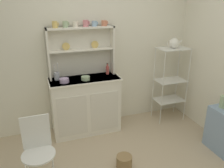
% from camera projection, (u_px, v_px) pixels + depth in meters
% --- Properties ---
extents(wall_back, '(3.84, 0.05, 2.50)m').
position_uv_depth(wall_back, '(95.00, 50.00, 3.61)').
color(wall_back, silver).
rests_on(wall_back, ground).
extents(hutch_cabinet, '(1.06, 0.45, 0.89)m').
position_uv_depth(hutch_cabinet, '(86.00, 105.00, 3.59)').
color(hutch_cabinet, white).
rests_on(hutch_cabinet, ground).
extents(hutch_shelf_unit, '(0.99, 0.18, 0.74)m').
position_uv_depth(hutch_shelf_unit, '(81.00, 48.00, 3.43)').
color(hutch_shelf_unit, silver).
rests_on(hutch_shelf_unit, hutch_cabinet).
extents(bakers_rack, '(0.49, 0.32, 1.27)m').
position_uv_depth(bakers_rack, '(171.00, 76.00, 3.86)').
color(bakers_rack, silver).
rests_on(bakers_rack, ground).
extents(wire_chair, '(0.36, 0.36, 0.85)m').
position_uv_depth(wire_chair, '(38.00, 146.00, 2.49)').
color(wire_chair, white).
rests_on(wire_chair, ground).
extents(floor_basket, '(0.20, 0.20, 0.15)m').
position_uv_depth(floor_basket, '(124.00, 161.00, 2.92)').
color(floor_basket, '#93754C').
rests_on(floor_basket, ground).
extents(cup_gold_0, '(0.09, 0.07, 0.09)m').
position_uv_depth(cup_gold_0, '(55.00, 25.00, 3.15)').
color(cup_gold_0, '#DBB760').
rests_on(cup_gold_0, hutch_shelf_unit).
extents(cup_sage_1, '(0.09, 0.07, 0.09)m').
position_uv_depth(cup_sage_1, '(65.00, 24.00, 3.20)').
color(cup_sage_1, '#9EB78E').
rests_on(cup_sage_1, hutch_shelf_unit).
extents(cup_cream_2, '(0.09, 0.07, 0.08)m').
position_uv_depth(cup_cream_2, '(75.00, 24.00, 3.24)').
color(cup_cream_2, silver).
rests_on(cup_cream_2, hutch_shelf_unit).
extents(cup_rose_3, '(0.09, 0.08, 0.09)m').
position_uv_depth(cup_rose_3, '(86.00, 23.00, 3.29)').
color(cup_rose_3, '#D17A84').
rests_on(cup_rose_3, hutch_shelf_unit).
extents(cup_sky_4, '(0.09, 0.08, 0.08)m').
position_uv_depth(cup_sky_4, '(94.00, 24.00, 3.33)').
color(cup_sky_4, '#8EB2D1').
rests_on(cup_sky_4, hutch_shelf_unit).
extents(cup_terracotta_5, '(0.10, 0.08, 0.08)m').
position_uv_depth(cup_terracotta_5, '(104.00, 23.00, 3.38)').
color(cup_terracotta_5, '#C67556').
rests_on(cup_terracotta_5, hutch_shelf_unit).
extents(bowl_mixing_large, '(0.13, 0.13, 0.06)m').
position_uv_depth(bowl_mixing_large, '(64.00, 80.00, 3.26)').
color(bowl_mixing_large, '#B79ECC').
rests_on(bowl_mixing_large, hutch_cabinet).
extents(bowl_floral_medium, '(0.13, 0.13, 0.06)m').
position_uv_depth(bowl_floral_medium, '(86.00, 78.00, 3.36)').
color(bowl_floral_medium, '#9EB78E').
rests_on(bowl_floral_medium, hutch_cabinet).
extents(jam_bottle, '(0.05, 0.05, 0.18)m').
position_uv_depth(jam_bottle, '(107.00, 70.00, 3.61)').
color(jam_bottle, '#B74C47').
rests_on(jam_bottle, hutch_cabinet).
extents(utensil_jar, '(0.08, 0.08, 0.25)m').
position_uv_depth(utensil_jar, '(57.00, 76.00, 3.36)').
color(utensil_jar, '#B2B7C6').
rests_on(utensil_jar, hutch_cabinet).
extents(porcelain_teapot, '(0.25, 0.16, 0.18)m').
position_uv_depth(porcelain_teapot, '(174.00, 43.00, 3.66)').
color(porcelain_teapot, white).
rests_on(porcelain_teapot, bakers_rack).
extents(flower_vase, '(0.09, 0.09, 0.32)m').
position_uv_depth(flower_vase, '(224.00, 101.00, 3.11)').
color(flower_vase, '#9EB78E').
rests_on(flower_vase, side_shelf_blue).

